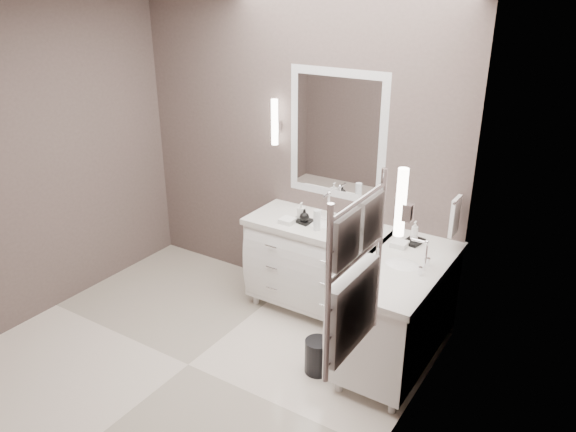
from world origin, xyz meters
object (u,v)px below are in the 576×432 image
Objects in this scene: vanity_right at (399,308)px; waste_bin at (318,356)px; towel_ladder at (354,283)px; vanity_back at (318,261)px.

vanity_right is 0.71m from waste_bin.
towel_ladder is (0.23, -1.30, 0.91)m from vanity_right.
vanity_back is at bearing 159.62° from vanity_right.
waste_bin is at bearing -136.00° from vanity_right.
towel_ladder is at bearing -52.41° from waste_bin.
waste_bin is at bearing 127.59° from towel_ladder.
vanity_right is 4.54× the size of waste_bin.
vanity_back is 0.94m from waste_bin.
towel_ladder is at bearing -55.90° from vanity_back.
waste_bin is (0.43, -0.75, -0.35)m from vanity_back.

